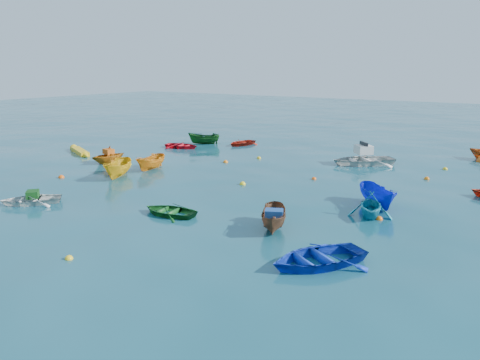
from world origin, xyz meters
The scene contains 28 objects.
ground centered at (0.00, 0.00, 0.00)m, with size 160.00×160.00×0.00m, color #0A404E.
dinghy_white_near centered at (-7.06, -3.67, 0.00)m, with size 2.08×2.91×0.60m, color silver.
sampan_brown_mid centered at (5.17, -0.24, 0.00)m, with size 1.05×2.78×1.07m, color brown.
dinghy_blue_se centered at (8.28, -2.68, 0.00)m, with size 2.58×3.61×0.75m, color #0E30B3.
dinghy_orange_w centered at (-11.66, 5.50, 0.00)m, with size 2.19×2.54×1.34m, color #C16B12.
sampan_yellow_mid centered at (-7.73, 2.84, 0.00)m, with size 1.21×3.22×1.24m, color gold.
dinghy_green_e centered at (0.08, -1.19, 0.00)m, with size 1.94×2.72×0.56m, color #124D1A.
dinghy_cyan_se centered at (8.08, 3.73, 0.00)m, with size 2.10×2.43×1.28m, color teal.
dinghy_red_nw centered at (-11.37, 13.29, 0.00)m, with size 2.13×2.97×0.62m, color red.
sampan_orange_n centered at (-7.57, 5.60, 0.00)m, with size 1.08×2.88×1.11m, color orange.
sampan_blue_far centered at (7.88, 5.46, 0.00)m, with size 1.17×3.10×1.20m, color #1025CB.
dinghy_red_far centered at (-7.93, 17.40, 0.00)m, with size 2.09×2.92×0.61m, color red.
sampan_green_far centered at (-11.10, 16.06, 0.00)m, with size 1.07×2.83×1.09m, color #104515.
kayak_yellow centered at (-16.52, 6.87, 0.00)m, with size 0.64×4.24×0.43m, color gold, non-canonical shape.
motorboat_white centered at (3.86, 15.08, 0.00)m, with size 3.18×4.44×1.52m, color silver.
tarp_green_a centered at (-6.99, -3.60, 0.48)m, with size 0.75×0.57×0.36m, color #114414.
tarp_blue_a centered at (5.24, -0.38, 0.72)m, with size 0.76×0.57×0.37m, color #194591.
tarp_orange_a centered at (-11.65, 5.54, 0.85)m, with size 0.75×0.57×0.36m, color #CC5614.
buoy_or_a centered at (-10.59, 0.72, 0.00)m, with size 0.38×0.38×0.38m, color #E5540C.
buoy_ye_a centered at (0.51, -7.17, 0.00)m, with size 0.30×0.30×0.30m, color yellow.
buoy_or_b centered at (8.59, 3.48, 0.00)m, with size 0.33×0.33×0.33m, color orange.
buoy_ye_b centered at (-10.02, 5.92, 0.00)m, with size 0.35×0.35×0.35m, color yellow.
buoy_or_c centered at (-4.71, 10.29, 0.00)m, with size 0.36×0.36×0.36m, color orange.
buoy_ye_c centered at (-0.15, 5.51, 0.00)m, with size 0.37×0.37×0.37m, color yellow.
buoy_or_d centered at (8.69, 12.84, 0.00)m, with size 0.35×0.35×0.35m, color orange.
buoy_ye_d centered at (-3.45, 12.91, 0.00)m, with size 0.33×0.33×0.33m, color gold.
buoy_or_e centered at (2.84, 9.03, 0.00)m, with size 0.30×0.30×0.30m, color #FC550D.
buoy_ye_e centered at (9.10, 16.49, 0.00)m, with size 0.34×0.34×0.34m, color gold.
Camera 1 is at (14.36, -17.00, 6.82)m, focal length 35.00 mm.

